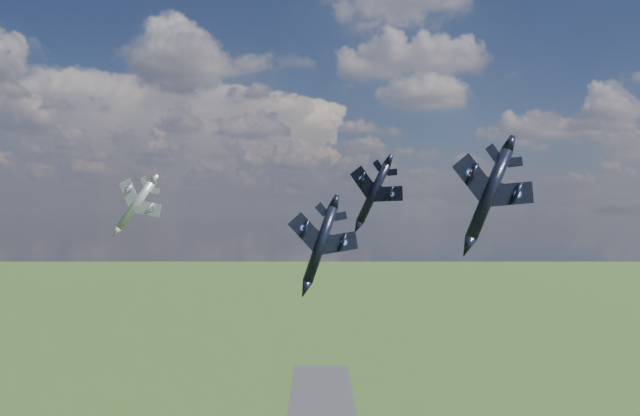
{
  "coord_description": "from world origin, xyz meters",
  "views": [
    {
      "loc": [
        -1.5,
        -81.03,
        82.21
      ],
      "look_at": [
        -1.23,
        12.39,
        82.59
      ],
      "focal_mm": 35.0,
      "sensor_mm": 36.0,
      "label": 1
    }
  ],
  "objects_px": {
    "jet_right_navy": "(489,194)",
    "jet_left_silver": "(136,205)",
    "jet_lead_navy": "(320,244)",
    "jet_high_navy": "(373,193)"
  },
  "relations": [
    {
      "from": "jet_lead_navy",
      "to": "jet_right_navy",
      "type": "distance_m",
      "value": 22.94
    },
    {
      "from": "jet_lead_navy",
      "to": "jet_right_navy",
      "type": "bearing_deg",
      "value": -25.17
    },
    {
      "from": "jet_lead_navy",
      "to": "jet_high_navy",
      "type": "height_order",
      "value": "jet_high_navy"
    },
    {
      "from": "jet_lead_navy",
      "to": "jet_right_navy",
      "type": "relative_size",
      "value": 0.88
    },
    {
      "from": "jet_high_navy",
      "to": "jet_left_silver",
      "type": "bearing_deg",
      "value": -150.84
    },
    {
      "from": "jet_left_silver",
      "to": "jet_right_navy",
      "type": "bearing_deg",
      "value": -14.45
    },
    {
      "from": "jet_right_navy",
      "to": "jet_left_silver",
      "type": "relative_size",
      "value": 1.26
    },
    {
      "from": "jet_lead_navy",
      "to": "jet_right_navy",
      "type": "xyz_separation_m",
      "value": [
        21.21,
        -5.67,
        6.63
      ]
    },
    {
      "from": "jet_lead_navy",
      "to": "jet_left_silver",
      "type": "distance_m",
      "value": 36.75
    },
    {
      "from": "jet_lead_navy",
      "to": "jet_high_navy",
      "type": "relative_size",
      "value": 0.96
    }
  ]
}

